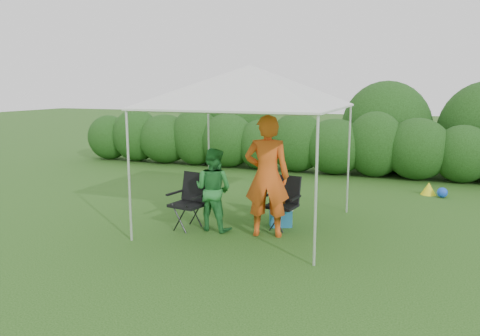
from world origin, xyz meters
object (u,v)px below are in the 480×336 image
(man, at_px, (267,176))
(cooler, at_px, (281,217))
(chair_left, at_px, (191,197))
(chair_right, at_px, (283,199))
(woman, at_px, (213,189))
(canopy, at_px, (250,87))

(man, height_order, cooler, man)
(chair_left, bearing_deg, cooler, 34.81)
(chair_right, bearing_deg, chair_left, -151.06)
(chair_right, bearing_deg, man, -96.18)
(chair_right, relative_size, woman, 0.64)
(chair_right, height_order, cooler, chair_right)
(canopy, xyz_separation_m, woman, (-0.50, -0.48, -1.75))
(man, bearing_deg, chair_left, -10.41)
(canopy, relative_size, man, 1.53)
(woman, height_order, cooler, woman)
(cooler, bearing_deg, man, -120.49)
(canopy, bearing_deg, man, -44.76)
(canopy, distance_m, woman, 1.88)
(man, height_order, woman, man)
(cooler, bearing_deg, woman, -172.87)
(canopy, xyz_separation_m, chair_right, (0.60, 0.09, -1.95))
(chair_right, height_order, man, man)
(canopy, xyz_separation_m, man, (0.46, -0.46, -1.45))
(chair_left, height_order, cooler, chair_left)
(canopy, relative_size, chair_left, 3.20)
(canopy, height_order, cooler, canopy)
(chair_right, distance_m, cooler, 0.36)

